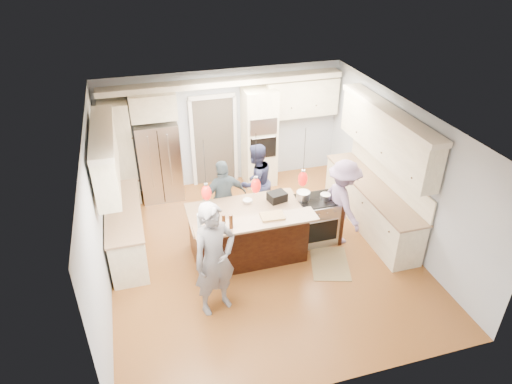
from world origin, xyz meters
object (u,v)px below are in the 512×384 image
at_px(island_range, 316,219).
at_px(person_bar_end, 215,259).
at_px(refrigerator, 159,161).
at_px(person_far_left, 256,182).
at_px(kitchen_island, 247,232).

xyz_separation_m(island_range, person_bar_end, (-2.25, -1.29, 0.53)).
height_order(island_range, person_bar_end, person_bar_end).
bearing_deg(refrigerator, island_range, -42.59).
height_order(person_bar_end, person_far_left, person_bar_end).
xyz_separation_m(refrigerator, island_range, (2.71, -2.49, -0.44)).
xyz_separation_m(kitchen_island, person_far_left, (0.50, 1.18, 0.34)).
bearing_deg(person_bar_end, person_far_left, 41.75).
bearing_deg(person_far_left, refrigerator, -62.57).
xyz_separation_m(kitchen_island, island_range, (1.41, 0.08, -0.03)).
distance_m(kitchen_island, person_bar_end, 1.56).
height_order(kitchen_island, person_bar_end, person_bar_end).
distance_m(refrigerator, island_range, 3.71).
relative_size(person_bar_end, person_far_left, 1.19).
height_order(kitchen_island, person_far_left, person_far_left).
bearing_deg(refrigerator, person_far_left, -37.41).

